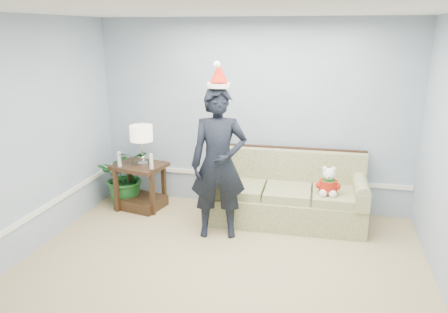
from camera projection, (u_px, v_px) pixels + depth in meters
name	position (u px, v px, depth m)	size (l,w,h in m)	color
room_shell	(204.00, 168.00, 3.87)	(4.54, 5.04, 2.74)	tan
wainscot_trim	(141.00, 202.00, 5.48)	(4.49, 4.99, 0.06)	white
sofa	(288.00, 197.00, 5.96)	(2.05, 0.92, 0.95)	#465528
side_table	(141.00, 191.00, 6.40)	(0.79, 0.71, 0.66)	#3C2516
table_lamp	(141.00, 135.00, 6.15)	(0.32, 0.32, 0.57)	silver
candle_pair	(135.00, 161.00, 6.09)	(0.54, 0.06, 0.22)	silver
houseplant	(126.00, 176.00, 6.50)	(0.78, 0.68, 0.87)	#1D6026
man	(219.00, 164.00, 5.35)	(0.69, 0.45, 1.89)	black
santa_hat	(219.00, 76.00, 5.07)	(0.32, 0.35, 0.32)	white
teddy_bear	(328.00, 184.00, 5.55)	(0.24, 0.27, 0.38)	white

